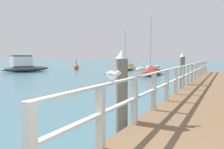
# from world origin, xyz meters

# --- Properties ---
(pier_deck) EXTENTS (2.36, 23.57, 0.44)m
(pier_deck) POSITION_xyz_m (0.00, 11.78, 0.22)
(pier_deck) COLOR brown
(pier_deck) RESTS_ON ground_plane
(pier_railing) EXTENTS (0.12, 22.09, 1.06)m
(pier_railing) POSITION_xyz_m (-1.10, 11.78, 1.09)
(pier_railing) COLOR beige
(pier_railing) RESTS_ON pier_deck
(dock_piling_near) EXTENTS (0.29, 0.29, 2.09)m
(dock_piling_near) POSITION_xyz_m (-1.48, 4.13, 1.06)
(dock_piling_near) COLOR #6B6056
(dock_piling_near) RESTS_ON ground_plane
(dock_piling_far) EXTENTS (0.29, 0.29, 2.09)m
(dock_piling_far) POSITION_xyz_m (-1.48, 12.32, 1.06)
(dock_piling_far) COLOR #6B6056
(dock_piling_far) RESTS_ON ground_plane
(seagull_foreground) EXTENTS (0.44, 0.26, 0.21)m
(seagull_foreground) POSITION_xyz_m (-1.09, 2.79, 1.64)
(seagull_foreground) COLOR white
(seagull_foreground) RESTS_ON pier_railing
(seagull_background) EXTENTS (0.36, 0.37, 0.21)m
(seagull_background) POSITION_xyz_m (-1.09, 4.39, 1.64)
(seagull_background) COLOR white
(seagull_background) RESTS_ON pier_railing
(boat_3) EXTENTS (2.16, 5.13, 5.31)m
(boat_3) POSITION_xyz_m (-11.43, 28.79, 0.37)
(boat_3) COLOR gold
(boat_3) RESTS_ON ground_plane
(boat_4) EXTENTS (2.06, 5.73, 5.91)m
(boat_4) POSITION_xyz_m (-6.33, 23.02, 0.36)
(boat_4) COLOR red
(boat_4) RESTS_ON ground_plane
(boat_6) EXTENTS (3.59, 6.19, 1.98)m
(boat_6) POSITION_xyz_m (-21.26, 20.78, 0.66)
(boat_6) COLOR #4C4C51
(boat_6) RESTS_ON ground_plane
(channel_buoy) EXTENTS (0.70, 0.70, 1.40)m
(channel_buoy) POSITION_xyz_m (-17.70, 26.46, 0.36)
(channel_buoy) COLOR #E54C19
(channel_buoy) RESTS_ON ground_plane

